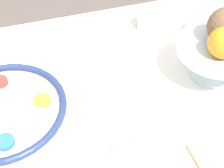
# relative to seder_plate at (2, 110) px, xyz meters

# --- Properties ---
(seder_plate) EXTENTS (0.35, 0.35, 0.03)m
(seder_plate) POSITION_rel_seder_plate_xyz_m (0.00, 0.00, 0.00)
(seder_plate) COLOR silver
(seder_plate) RESTS_ON dining_table
(fruit_stand) EXTENTS (0.23, 0.23, 0.13)m
(fruit_stand) POSITION_rel_seder_plate_xyz_m (0.62, -0.04, 0.09)
(fruit_stand) COLOR silver
(fruit_stand) RESTS_ON dining_table
(orange_fruit) EXTENTS (0.08, 0.08, 0.08)m
(orange_fruit) POSITION_rel_seder_plate_xyz_m (0.60, -0.08, 0.15)
(orange_fruit) COLOR orange
(orange_fruit) RESTS_ON fruit_stand
(bread_plate) EXTENTS (0.18, 0.18, 0.02)m
(bread_plate) POSITION_rel_seder_plate_xyz_m (0.48, -0.30, -0.01)
(bread_plate) COLOR beige
(bread_plate) RESTS_ON dining_table
(napkin_roll) EXTENTS (0.15, 0.10, 0.05)m
(napkin_roll) POSITION_rel_seder_plate_xyz_m (0.32, -0.22, 0.01)
(napkin_roll) COLOR white
(napkin_roll) RESTS_ON dining_table
(cup_near) EXTENTS (0.08, 0.08, 0.07)m
(cup_near) POSITION_rel_seder_plate_xyz_m (0.53, 0.25, 0.02)
(cup_near) COLOR silver
(cup_near) RESTS_ON dining_table
(cup_mid) EXTENTS (0.08, 0.08, 0.07)m
(cup_mid) POSITION_rel_seder_plate_xyz_m (0.68, 0.15, 0.02)
(cup_mid) COLOR silver
(cup_mid) RESTS_ON dining_table
(fork_right) EXTENTS (0.04, 0.16, 0.01)m
(fork_right) POSITION_rel_seder_plate_xyz_m (0.03, 0.28, -0.01)
(fork_right) COLOR silver
(fork_right) RESTS_ON dining_table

